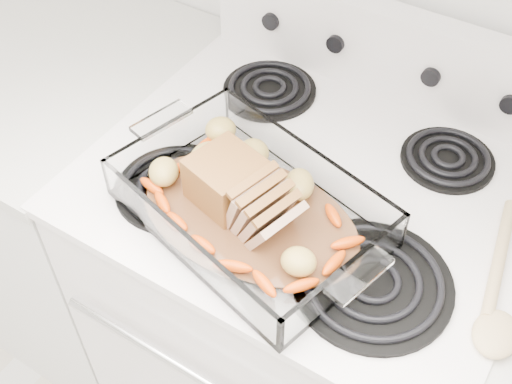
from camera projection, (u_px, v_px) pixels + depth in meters
The scene contains 6 objects.
electric_range at pixel (301, 311), 1.48m from camera, with size 0.78×0.70×1.12m.
counter_left at pixel (86, 201), 1.73m from camera, with size 0.58×0.68×0.93m.
baking_dish at pixel (250, 211), 1.05m from camera, with size 0.42×0.28×0.08m.
pork_roast at pixel (235, 192), 1.04m from camera, with size 0.20×0.11×0.09m.
roast_vegetables at pixel (259, 193), 1.07m from camera, with size 0.36×0.20×0.04m.
wooden_spoon at pixel (498, 299), 0.96m from camera, with size 0.10×0.30×0.02m.
Camera 1 is at (0.34, 0.92, 1.76)m, focal length 45.00 mm.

